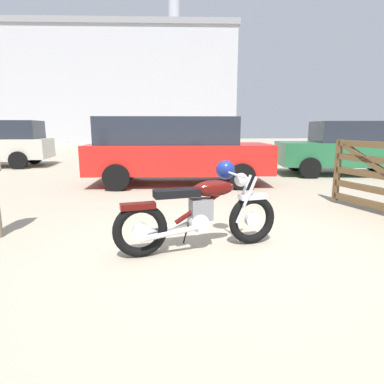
{
  "coord_description": "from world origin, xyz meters",
  "views": [
    {
      "loc": [
        -0.72,
        -3.88,
        1.48
      ],
      "look_at": [
        -0.31,
        1.12,
        0.48
      ],
      "focal_mm": 30.33,
      "sensor_mm": 36.0,
      "label": 1
    }
  ],
  "objects_px": {
    "vintage_motorcycle": "(203,210)",
    "white_estate_far": "(173,144)",
    "dark_sedan_left": "(347,148)",
    "red_hatchback_near": "(175,149)"
  },
  "relations": [
    {
      "from": "vintage_motorcycle",
      "to": "white_estate_far",
      "type": "relative_size",
      "value": 0.48
    },
    {
      "from": "white_estate_far",
      "to": "dark_sedan_left",
      "type": "bearing_deg",
      "value": 147.12
    },
    {
      "from": "vintage_motorcycle",
      "to": "red_hatchback_near",
      "type": "bearing_deg",
      "value": 78.86
    },
    {
      "from": "dark_sedan_left",
      "to": "red_hatchback_near",
      "type": "bearing_deg",
      "value": 21.73
    },
    {
      "from": "dark_sedan_left",
      "to": "red_hatchback_near",
      "type": "height_order",
      "value": "red_hatchback_near"
    },
    {
      "from": "red_hatchback_near",
      "to": "vintage_motorcycle",
      "type": "bearing_deg",
      "value": -85.43
    },
    {
      "from": "vintage_motorcycle",
      "to": "dark_sedan_left",
      "type": "bearing_deg",
      "value": 35.51
    },
    {
      "from": "white_estate_far",
      "to": "red_hatchback_near",
      "type": "bearing_deg",
      "value": 85.09
    },
    {
      "from": "white_estate_far",
      "to": "red_hatchback_near",
      "type": "distance_m",
      "value": 4.28
    },
    {
      "from": "vintage_motorcycle",
      "to": "dark_sedan_left",
      "type": "height_order",
      "value": "dark_sedan_left"
    }
  ]
}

